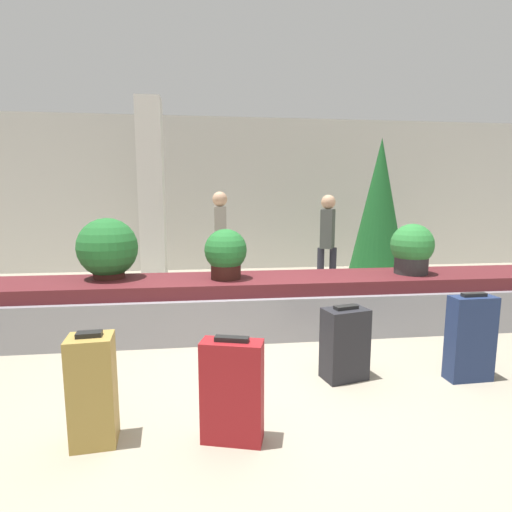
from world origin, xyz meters
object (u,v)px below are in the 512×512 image
(pillar, at_px, (152,194))
(traveler_1, at_px, (220,235))
(suitcase_1, at_px, (345,344))
(traveler_0, at_px, (327,237))
(decorated_tree, at_px, (379,208))
(suitcase_2, at_px, (232,391))
(suitcase_3, at_px, (93,390))
(potted_plant_1, at_px, (108,249))
(potted_plant_2, at_px, (226,254))
(suitcase_0, at_px, (470,338))
(potted_plant_0, at_px, (412,249))

(pillar, distance_m, traveler_1, 1.58)
(suitcase_1, bearing_deg, traveler_0, 62.43)
(suitcase_1, bearing_deg, decorated_tree, 48.95)
(traveler_0, distance_m, traveler_1, 1.68)
(suitcase_2, bearing_deg, suitcase_3, -169.99)
(suitcase_1, bearing_deg, suitcase_3, -173.47)
(suitcase_1, height_order, potted_plant_1, potted_plant_1)
(suitcase_1, height_order, decorated_tree, decorated_tree)
(suitcase_2, distance_m, decorated_tree, 5.29)
(traveler_0, bearing_deg, potted_plant_1, 141.34)
(suitcase_1, xyz_separation_m, traveler_0, (0.72, 2.89, 0.63))
(potted_plant_1, relative_size, decorated_tree, 0.27)
(pillar, bearing_deg, potted_plant_1, -94.71)
(suitcase_1, relative_size, traveler_1, 0.40)
(suitcase_2, distance_m, traveler_1, 3.89)
(suitcase_3, height_order, traveler_0, traveler_0)
(potted_plant_1, bearing_deg, suitcase_3, -79.85)
(potted_plant_2, height_order, traveler_0, traveler_0)
(suitcase_0, height_order, traveler_0, traveler_0)
(suitcase_0, xyz_separation_m, suitcase_3, (-2.94, -0.54, -0.01))
(suitcase_2, xyz_separation_m, potted_plant_2, (0.07, 2.12, 0.58))
(pillar, distance_m, suitcase_3, 4.82)
(suitcase_0, relative_size, suitcase_3, 1.03)
(potted_plant_2, bearing_deg, pillar, 113.53)
(potted_plant_2, bearing_deg, decorated_tree, 38.36)
(potted_plant_0, xyz_separation_m, traveler_1, (-2.26, 1.69, 0.04))
(suitcase_0, distance_m, potted_plant_0, 1.64)
(traveler_0, bearing_deg, suitcase_3, 170.97)
(suitcase_3, bearing_deg, suitcase_0, 5.25)
(suitcase_1, distance_m, potted_plant_2, 1.75)
(pillar, bearing_deg, traveler_0, -20.75)
(pillar, relative_size, suitcase_1, 4.92)
(potted_plant_0, xyz_separation_m, potted_plant_2, (-2.26, -0.03, -0.01))
(potted_plant_1, relative_size, traveler_1, 0.42)
(suitcase_2, relative_size, potted_plant_1, 1.01)
(suitcase_1, distance_m, suitcase_2, 1.28)
(suitcase_1, distance_m, potted_plant_1, 2.83)
(suitcase_3, relative_size, traveler_1, 0.45)
(potted_plant_2, height_order, decorated_tree, decorated_tree)
(potted_plant_0, relative_size, decorated_tree, 0.24)
(suitcase_2, distance_m, potted_plant_2, 2.20)
(decorated_tree, bearing_deg, potted_plant_2, -141.64)
(pillar, xyz_separation_m, traveler_1, (1.14, -0.90, -0.62))
(suitcase_2, relative_size, traveler_0, 0.44)
(potted_plant_1, distance_m, traveler_1, 2.03)
(suitcase_0, xyz_separation_m, potted_plant_1, (-3.34, 1.68, 0.60))
(potted_plant_2, distance_m, traveler_1, 1.72)
(suitcase_2, xyz_separation_m, potted_plant_1, (-1.27, 2.31, 0.63))
(potted_plant_2, distance_m, traveler_0, 2.28)
(suitcase_0, xyz_separation_m, traveler_0, (-0.33, 3.05, 0.57))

